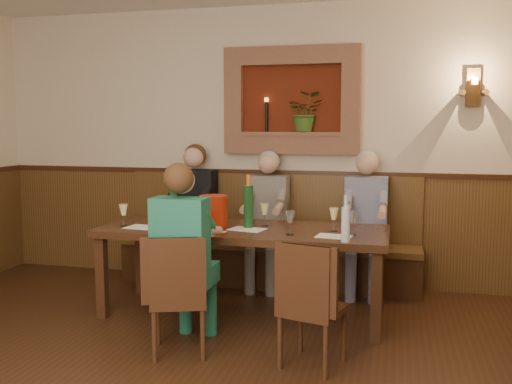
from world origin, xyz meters
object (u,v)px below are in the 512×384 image
water_bottle (346,223)px  person_bench_right (365,236)px  chair_near_right (311,330)px  spittoon_bucket (213,211)px  person_bench_mid (267,232)px  wine_bottle_green_a (248,206)px  dining_table (243,237)px  person_chair_front (185,272)px  bench (268,253)px  wine_bottle_green_b (173,203)px  person_bench_left (193,226)px  chair_near_left (179,319)px

water_bottle → person_bench_right: bearing=86.3°
chair_near_right → spittoon_bucket: (-0.97, 0.88, 0.64)m
person_bench_mid → wine_bottle_green_a: (0.03, -0.82, 0.38)m
dining_table → person_bench_mid: person_bench_mid is taller
person_chair_front → spittoon_bucket: bearing=92.3°
wine_bottle_green_a → bench: bearing=92.7°
dining_table → water_bottle: bearing=-22.9°
chair_near_right → water_bottle: (0.17, 0.53, 0.64)m
dining_table → chair_near_right: bearing=-51.6°
bench → wine_bottle_green_b: size_ratio=7.57×
person_bench_mid → spittoon_bucket: 0.96m
bench → spittoon_bucket: 1.15m
chair_near_right → person_bench_mid: person_bench_mid is taller
bench → wine_bottle_green_b: bearing=-133.4°
wine_bottle_green_a → chair_near_right: bearing=-53.8°
bench → person_bench_left: person_bench_left is taller
chair_near_left → wine_bottle_green_a: wine_bottle_green_a is taller
person_bench_left → wine_bottle_green_a: bearing=-45.6°
chair_near_left → wine_bottle_green_b: size_ratio=2.18×
dining_table → wine_bottle_green_a: (0.04, 0.02, 0.26)m
person_bench_mid → wine_bottle_green_a: bearing=-87.8°
person_chair_front → water_bottle: 1.23m
bench → person_chair_front: (-0.22, -1.72, 0.23)m
wine_bottle_green_a → dining_table: bearing=-157.2°
chair_near_right → wine_bottle_green_a: (-0.68, 0.93, 0.69)m
chair_near_left → spittoon_bucket: (-0.04, 0.89, 0.63)m
person_chair_front → dining_table: bearing=74.2°
wine_bottle_green_a → water_bottle: 0.93m
chair_near_right → spittoon_bucket: spittoon_bucket is taller
dining_table → person_bench_right: size_ratio=1.75×
person_bench_left → wine_bottle_green_a: 1.20m
dining_table → person_chair_front: size_ratio=1.78×
person_bench_right → water_bottle: (-0.08, -1.21, 0.33)m
person_bench_mid → water_bottle: 1.53m
person_bench_mid → bench: bearing=95.9°
bench → water_bottle: size_ratio=8.60×
person_bench_right → spittoon_bucket: person_bench_right is taller
chair_near_left → person_bench_right: 2.14m
chair_near_left → person_chair_front: person_chair_front is taller
spittoon_bucket → water_bottle: water_bottle is taller
person_bench_right → chair_near_right: bearing=-98.0°
bench → water_bottle: bearing=-56.0°
bench → person_bench_left: (-0.76, -0.11, 0.26)m
bench → chair_near_right: 1.99m
chair_near_right → wine_bottle_green_b: 1.92m
dining_table → spittoon_bucket: 0.33m
bench → person_chair_front: person_chair_front is taller
bench → chair_near_right: size_ratio=3.50×
chair_near_left → spittoon_bucket: 1.10m
wine_bottle_green_a → chair_near_left: bearing=-105.3°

